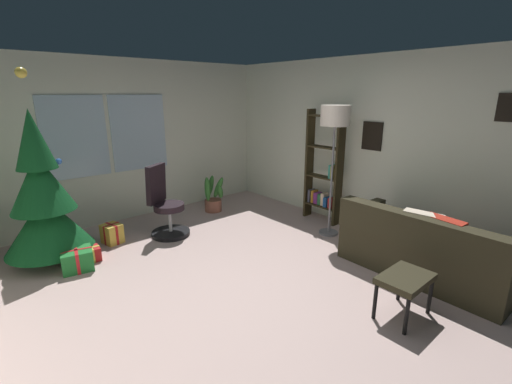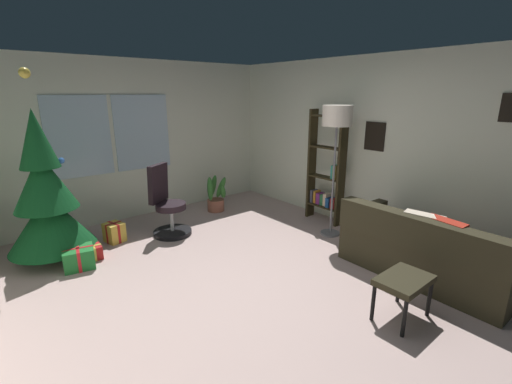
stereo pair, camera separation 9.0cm
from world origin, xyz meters
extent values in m
cube|color=#C2A59F|center=(0.00, 0.00, -0.05)|extent=(4.84, 6.20, 0.10)
cube|color=silver|center=(0.00, 3.15, 1.28)|extent=(4.84, 0.10, 2.57)
cube|color=silver|center=(-0.85, 3.09, 1.41)|extent=(0.90, 0.03, 1.20)
cube|color=silver|center=(0.12, 3.09, 1.41)|extent=(0.90, 0.03, 1.20)
cube|color=silver|center=(2.47, 0.00, 1.28)|extent=(0.10, 6.20, 2.57)
cube|color=black|center=(2.41, 0.22, 1.44)|extent=(0.02, 0.31, 0.41)
cube|color=black|center=(2.41, -1.39, 1.89)|extent=(0.02, 0.24, 0.31)
cube|color=#2F2B1B|center=(1.68, -1.02, 0.22)|extent=(0.85, 1.85, 0.44)
cube|color=#2F2B1B|center=(1.36, -1.01, 0.62)|extent=(0.24, 1.84, 0.36)
cube|color=#2F2B1B|center=(1.70, -0.17, 0.54)|extent=(0.82, 0.16, 0.20)
cube|color=#2F2B1B|center=(2.42, -1.55, 0.22)|extent=(0.69, 0.83, 0.44)
cube|color=#AD2617|center=(1.47, -1.26, 0.61)|extent=(0.23, 0.42, 0.41)
cube|color=beige|center=(1.48, -1.03, 0.61)|extent=(0.21, 0.42, 0.41)
cube|color=#2F2B1B|center=(0.72, -1.25, 0.39)|extent=(0.52, 0.36, 0.06)
cylinder|color=black|center=(0.49, -1.40, 0.18)|extent=(0.04, 0.04, 0.36)
cylinder|color=black|center=(0.95, -1.40, 0.18)|extent=(0.04, 0.04, 0.36)
cylinder|color=black|center=(0.49, -1.10, 0.18)|extent=(0.04, 0.04, 0.36)
cylinder|color=black|center=(0.95, -1.10, 0.18)|extent=(0.04, 0.04, 0.36)
cylinder|color=#4C331E|center=(-1.51, 2.19, 0.08)|extent=(0.12, 0.12, 0.16)
cone|color=#114D22|center=(-1.51, 2.19, 0.51)|extent=(1.00, 1.00, 0.69)
cone|color=#114D22|center=(-1.51, 2.19, 1.02)|extent=(0.72, 0.72, 0.69)
cone|color=#114D22|center=(-1.51, 2.19, 1.53)|extent=(0.44, 0.44, 0.69)
sphere|color=red|center=(-1.45, 2.37, 1.41)|extent=(0.07, 0.07, 0.07)
sphere|color=gold|center=(-1.18, 2.31, 0.69)|extent=(0.06, 0.06, 0.06)
sphere|color=silver|center=(-1.54, 2.41, 1.26)|extent=(0.07, 0.07, 0.07)
sphere|color=blue|center=(-1.29, 2.18, 1.24)|extent=(0.07, 0.07, 0.07)
sphere|color=#F2D14C|center=(-1.51, 2.19, 2.25)|extent=(0.12, 0.12, 0.12)
cube|color=red|center=(-1.14, 1.88, 0.09)|extent=(0.21, 0.23, 0.17)
cube|color=#EAD84C|center=(-1.14, 1.88, 0.09)|extent=(0.05, 0.22, 0.18)
cube|color=#EAD84C|center=(-1.14, 1.88, 0.09)|extent=(0.21, 0.05, 0.18)
cube|color=#1E722D|center=(-1.34, 1.74, 0.12)|extent=(0.39, 0.38, 0.25)
cube|color=red|center=(-1.34, 1.74, 0.12)|extent=(0.34, 0.10, 0.26)
cube|color=red|center=(-1.34, 1.74, 0.12)|extent=(0.10, 0.32, 0.26)
cube|color=gold|center=(-0.75, 2.25, 0.14)|extent=(0.27, 0.29, 0.27)
cube|color=#B21919|center=(-0.75, 2.25, 0.14)|extent=(0.09, 0.26, 0.28)
cube|color=#B21919|center=(-0.75, 2.25, 0.14)|extent=(0.23, 0.09, 0.28)
cylinder|color=black|center=(0.00, 1.96, 0.03)|extent=(0.56, 0.56, 0.06)
cylinder|color=#B2B2B7|center=(0.00, 1.96, 0.25)|extent=(0.05, 0.05, 0.38)
cylinder|color=black|center=(0.00, 1.96, 0.44)|extent=(0.44, 0.44, 0.09)
cube|color=black|center=(-0.10, 2.12, 0.77)|extent=(0.39, 0.30, 0.57)
cube|color=#312916|center=(2.20, 0.60, 0.90)|extent=(0.18, 0.04, 1.80)
cube|color=#312916|center=(2.20, 1.20, 0.90)|extent=(0.18, 0.04, 1.80)
cube|color=#312916|center=(2.20, 0.90, 0.25)|extent=(0.18, 0.56, 0.02)
cube|color=#312916|center=(2.20, 0.90, 0.73)|extent=(0.18, 0.56, 0.02)
cube|color=#312916|center=(2.20, 0.90, 1.22)|extent=(0.18, 0.56, 0.02)
cube|color=#312916|center=(2.20, 0.90, 1.70)|extent=(0.18, 0.56, 0.02)
cube|color=maroon|center=(2.21, 0.70, 0.34)|extent=(0.15, 0.07, 0.16)
cube|color=navy|center=(2.21, 0.79, 0.34)|extent=(0.16, 0.07, 0.16)
cube|color=beige|center=(2.22, 0.87, 0.36)|extent=(0.14, 0.06, 0.20)
cube|color=#27673B|center=(2.22, 0.93, 0.35)|extent=(0.14, 0.06, 0.18)
cube|color=#722870|center=(2.22, 1.00, 0.35)|extent=(0.14, 0.08, 0.18)
cube|color=#BA7A23|center=(2.22, 1.08, 0.37)|extent=(0.14, 0.04, 0.21)
cube|color=#48485A|center=(2.21, 1.14, 0.37)|extent=(0.15, 0.04, 0.21)
cube|color=olive|center=(2.21, 0.69, 0.85)|extent=(0.16, 0.05, 0.21)
cube|color=#2B8576|center=(2.21, 0.74, 0.85)|extent=(0.15, 0.04, 0.21)
cylinder|color=slate|center=(1.82, 0.45, 0.01)|extent=(0.28, 0.28, 0.03)
cylinder|color=slate|center=(1.82, 0.45, 0.82)|extent=(0.03, 0.03, 1.57)
cylinder|color=white|center=(1.82, 0.45, 1.74)|extent=(0.41, 0.41, 0.28)
cylinder|color=#905441|center=(1.10, 2.46, 0.10)|extent=(0.30, 0.30, 0.21)
ellipsoid|color=#316D2B|center=(1.24, 2.43, 0.34)|extent=(0.17, 0.15, 0.29)
ellipsoid|color=#316D2B|center=(1.17, 2.63, 0.41)|extent=(0.17, 0.21, 0.44)
ellipsoid|color=#316D2B|center=(1.01, 2.49, 0.42)|extent=(0.15, 0.18, 0.43)
ellipsoid|color=#316D2B|center=(1.24, 2.47, 0.41)|extent=(0.21, 0.21, 0.42)
camera|label=1|loc=(-2.20, -2.50, 2.04)|focal=24.41mm
camera|label=2|loc=(-2.13, -2.56, 2.04)|focal=24.41mm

